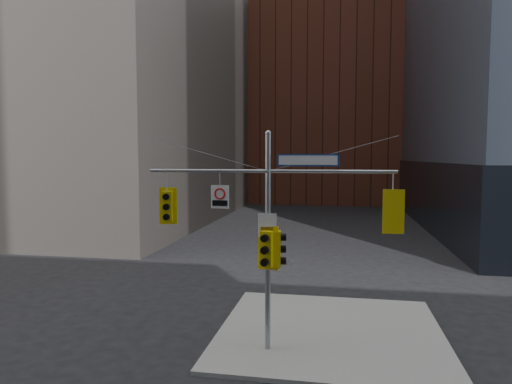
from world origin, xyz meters
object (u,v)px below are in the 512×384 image
(signal_assembly, at_px, (268,220))
(traffic_light_pole_front, at_px, (267,249))
(street_sign_blade, at_px, (308,160))
(traffic_light_west_arm, at_px, (167,206))
(traffic_light_east_arm, at_px, (392,211))
(traffic_light_pole_side, at_px, (278,249))
(regulatory_sign_arm, at_px, (220,196))

(signal_assembly, distance_m, traffic_light_pole_front, 0.93)
(signal_assembly, relative_size, street_sign_blade, 4.08)
(traffic_light_west_arm, bearing_deg, traffic_light_east_arm, -10.78)
(traffic_light_west_arm, relative_size, street_sign_blade, 0.64)
(traffic_light_west_arm, relative_size, traffic_light_east_arm, 0.93)
(traffic_light_west_arm, bearing_deg, signal_assembly, -10.90)
(traffic_light_pole_side, xyz_separation_m, traffic_light_pole_front, (-0.33, -0.28, 0.05))
(signal_assembly, relative_size, traffic_light_pole_front, 5.63)
(traffic_light_east_arm, bearing_deg, traffic_light_west_arm, -3.94)
(regulatory_sign_arm, bearing_deg, traffic_light_east_arm, 3.32)
(signal_assembly, bearing_deg, street_sign_blade, 0.16)
(traffic_light_pole_side, xyz_separation_m, regulatory_sign_arm, (-1.92, -0.03, 1.69))
(signal_assembly, relative_size, traffic_light_east_arm, 5.91)
(traffic_light_pole_side, distance_m, regulatory_sign_arm, 2.56)
(traffic_light_pole_front, bearing_deg, signal_assembly, 97.64)
(traffic_light_west_arm, distance_m, traffic_light_pole_front, 3.66)
(traffic_light_pole_side, height_order, regulatory_sign_arm, regulatory_sign_arm)
(traffic_light_west_arm, height_order, regulatory_sign_arm, regulatory_sign_arm)
(traffic_light_west_arm, bearing_deg, traffic_light_pole_front, -15.34)
(traffic_light_pole_front, height_order, regulatory_sign_arm, regulatory_sign_arm)
(traffic_light_pole_side, xyz_separation_m, street_sign_blade, (0.94, -0.01, 2.86))
(traffic_light_pole_side, height_order, traffic_light_pole_front, traffic_light_pole_front)
(traffic_light_pole_front, relative_size, regulatory_sign_arm, 1.85)
(regulatory_sign_arm, bearing_deg, traffic_light_pole_front, -5.68)
(traffic_light_pole_front, bearing_deg, traffic_light_pole_side, 47.99)
(traffic_light_pole_front, bearing_deg, traffic_light_east_arm, 11.39)
(traffic_light_west_arm, height_order, traffic_light_pole_side, traffic_light_west_arm)
(traffic_light_pole_side, relative_size, regulatory_sign_arm, 1.52)
(signal_assembly, xyz_separation_m, street_sign_blade, (1.27, 0.00, 1.93))
(signal_assembly, distance_m, traffic_light_west_arm, 3.45)
(traffic_light_pole_side, height_order, street_sign_blade, street_sign_blade)
(traffic_light_pole_side, bearing_deg, street_sign_blade, -98.86)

